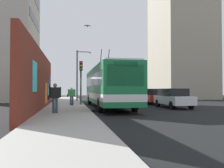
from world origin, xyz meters
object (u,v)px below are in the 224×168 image
object	(u,v)px
parked_car_white	(173,98)
pedestrian_near_wall	(55,95)
city_bus	(108,85)
parked_car_champagne	(136,95)
street_lamp	(79,72)
traffic_light	(81,75)
parked_car_red	(150,96)
pedestrian_midblock	(72,95)

from	to	relation	value
parked_car_white	pedestrian_near_wall	size ratio (longest dim) A/B	2.50
city_bus	parked_car_champagne	world-z (taller)	city_bus
city_bus	street_lamp	xyz separation A→B (m)	(8.96, 2.04, 1.82)
traffic_light	parked_car_red	bearing A→B (deg)	-72.39
city_bus	parked_car_champagne	bearing A→B (deg)	-28.95
pedestrian_near_wall	parked_car_white	bearing A→B (deg)	-66.46
parked_car_white	pedestrian_near_wall	world-z (taller)	pedestrian_near_wall
street_lamp	parked_car_champagne	bearing A→B (deg)	-86.54
city_bus	pedestrian_near_wall	bearing A→B (deg)	143.69
parked_car_white	pedestrian_midblock	xyz separation A→B (m)	(2.37, 8.18, 0.23)
pedestrian_near_wall	pedestrian_midblock	world-z (taller)	pedestrian_near_wall
parked_car_white	pedestrian_midblock	world-z (taller)	pedestrian_midblock
street_lamp	parked_car_red	bearing A→B (deg)	-124.44
parked_car_champagne	traffic_light	distance (m)	10.85
parked_car_white	parked_car_red	distance (m)	5.42
parked_car_red	traffic_light	size ratio (longest dim) A/B	1.26
city_bus	pedestrian_midblock	distance (m)	3.22
pedestrian_midblock	parked_car_red	bearing A→B (deg)	-69.51
city_bus	pedestrian_midblock	size ratio (longest dim) A/B	8.00
parked_car_white	parked_car_champagne	size ratio (longest dim) A/B	0.86
pedestrian_near_wall	city_bus	bearing A→B (deg)	-36.31
parked_car_white	street_lamp	bearing A→B (deg)	34.87
parked_car_red	pedestrian_midblock	size ratio (longest dim) A/B	3.11
parked_car_champagne	pedestrian_midblock	distance (m)	11.76
parked_car_white	parked_car_champagne	xyz separation A→B (m)	(10.82, -0.00, 0.00)
pedestrian_midblock	pedestrian_near_wall	bearing A→B (deg)	171.00
parked_car_red	parked_car_champagne	xyz separation A→B (m)	(5.40, 0.00, -0.00)
pedestrian_near_wall	street_lamp	size ratio (longest dim) A/B	0.28
pedestrian_midblock	traffic_light	distance (m)	2.05
traffic_light	street_lamp	world-z (taller)	street_lamp
parked_car_white	traffic_light	bearing A→B (deg)	67.21
parked_car_champagne	traffic_light	xyz separation A→B (m)	(-7.73, 7.35, 1.96)
pedestrian_near_wall	traffic_light	bearing A→B (deg)	-14.50
parked_car_white	traffic_light	xyz separation A→B (m)	(3.09, 7.35, 1.96)
parked_car_red	traffic_light	bearing A→B (deg)	107.61
parked_car_white	pedestrian_midblock	distance (m)	8.51
city_bus	traffic_light	world-z (taller)	city_bus
parked_car_red	street_lamp	bearing A→B (deg)	55.56
city_bus	traffic_light	size ratio (longest dim) A/B	3.23
city_bus	parked_car_red	distance (m)	6.64
parked_car_red	pedestrian_midblock	distance (m)	8.73
traffic_light	pedestrian_midblock	bearing A→B (deg)	131.17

